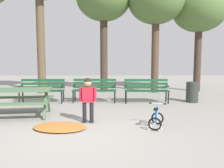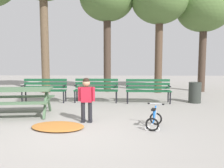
{
  "view_description": "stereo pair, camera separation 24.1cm",
  "coord_description": "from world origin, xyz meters",
  "views": [
    {
      "loc": [
        0.72,
        -4.71,
        1.56
      ],
      "look_at": [
        0.79,
        2.02,
        0.85
      ],
      "focal_mm": 37.07,
      "sensor_mm": 36.0,
      "label": 1
    },
    {
      "loc": [
        0.96,
        -4.71,
        1.56
      ],
      "look_at": [
        0.79,
        2.02,
        0.85
      ],
      "focal_mm": 37.07,
      "sensor_mm": 36.0,
      "label": 2
    }
  ],
  "objects": [
    {
      "name": "trash_bin",
      "position": [
        3.76,
        3.66,
        0.37
      ],
      "size": [
        0.44,
        0.44,
        0.75
      ],
      "primitive_type": "cylinder",
      "color": "#2D332D",
      "rests_on": "ground"
    },
    {
      "name": "ground",
      "position": [
        0.0,
        0.0,
        0.0
      ],
      "size": [
        36.0,
        36.0,
        0.0
      ],
      "primitive_type": "plane",
      "color": "gray"
    },
    {
      "name": "picnic_table",
      "position": [
        -1.81,
        1.58,
        0.59
      ],
      "size": [
        1.95,
        1.54,
        0.79
      ],
      "color": "#4C6B4C",
      "rests_on": "ground"
    },
    {
      "name": "kids_bicycle",
      "position": [
        1.79,
        0.48,
        0.2
      ],
      "size": [
        0.5,
        0.63,
        0.54
      ],
      "color": "black",
      "rests_on": "ground"
    },
    {
      "name": "tree_far_right",
      "position": [
        5.05,
        6.66,
        3.92
      ],
      "size": [
        2.6,
        2.6,
        5.08
      ],
      "color": "#423328",
      "rests_on": "ground"
    },
    {
      "name": "park_bench_far_left",
      "position": [
        -1.74,
        3.68,
        0.51
      ],
      "size": [
        1.61,
        0.48,
        0.85
      ],
      "color": "#144728",
      "rests_on": "ground"
    },
    {
      "name": "tree_right",
      "position": [
        2.88,
        6.29,
        4.23
      ],
      "size": [
        2.6,
        2.6,
        5.4
      ],
      "color": "brown",
      "rests_on": "ground"
    },
    {
      "name": "leaf_pile",
      "position": [
        -0.42,
        0.43,
        0.04
      ],
      "size": [
        1.35,
        1.05,
        0.07
      ],
      "primitive_type": "ellipsoid",
      "rotation": [
        0.0,
        0.0,
        2.98
      ],
      "color": "#B26B2D",
      "rests_on": "ground"
    },
    {
      "name": "park_bench_right",
      "position": [
        2.06,
        3.63,
        0.51
      ],
      "size": [
        1.61,
        0.48,
        0.85
      ],
      "color": "#144728",
      "rests_on": "ground"
    },
    {
      "name": "park_bench_left",
      "position": [
        0.16,
        3.75,
        0.51
      ],
      "size": [
        1.61,
        0.51,
        0.85
      ],
      "color": "#144728",
      "rests_on": "ground"
    },
    {
      "name": "child_standing",
      "position": [
        0.18,
        0.94,
        0.66
      ],
      "size": [
        0.43,
        0.19,
        1.12
      ],
      "color": "black",
      "rests_on": "ground"
    }
  ]
}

